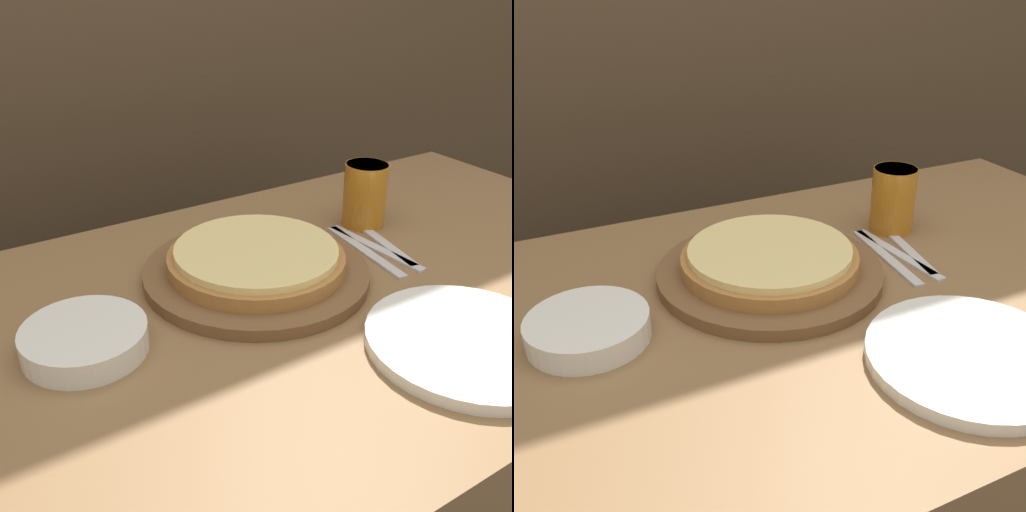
# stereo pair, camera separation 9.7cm
# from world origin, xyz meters

# --- Properties ---
(dining_table) EXTENTS (1.49, 0.81, 0.73)m
(dining_table) POSITION_xyz_m (0.00, 0.00, 0.36)
(dining_table) COLOR olive
(dining_table) RESTS_ON ground_plane
(pizza_on_board) EXTENTS (0.37, 0.37, 0.06)m
(pizza_on_board) POSITION_xyz_m (-0.02, 0.08, 0.75)
(pizza_on_board) COLOR brown
(pizza_on_board) RESTS_ON dining_table
(beer_glass) EXTENTS (0.08, 0.08, 0.12)m
(beer_glass) POSITION_xyz_m (0.27, 0.15, 0.80)
(beer_glass) COLOR #B7701E
(beer_glass) RESTS_ON dining_table
(dinner_plate) EXTENTS (0.28, 0.28, 0.02)m
(dinner_plate) POSITION_xyz_m (0.12, -0.24, 0.74)
(dinner_plate) COLOR white
(dinner_plate) RESTS_ON dining_table
(side_bowl) EXTENTS (0.17, 0.17, 0.04)m
(side_bowl) POSITION_xyz_m (-0.32, 0.03, 0.75)
(side_bowl) COLOR white
(side_bowl) RESTS_ON dining_table
(fork) EXTENTS (0.04, 0.22, 0.00)m
(fork) POSITION_xyz_m (0.19, 0.05, 0.73)
(fork) COLOR silver
(fork) RESTS_ON dining_table
(dinner_knife) EXTENTS (0.03, 0.22, 0.00)m
(dinner_knife) POSITION_xyz_m (0.22, 0.05, 0.73)
(dinner_knife) COLOR silver
(dinner_knife) RESTS_ON dining_table
(spoon) EXTENTS (0.05, 0.19, 0.00)m
(spoon) POSITION_xyz_m (0.24, 0.05, 0.73)
(spoon) COLOR silver
(spoon) RESTS_ON dining_table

